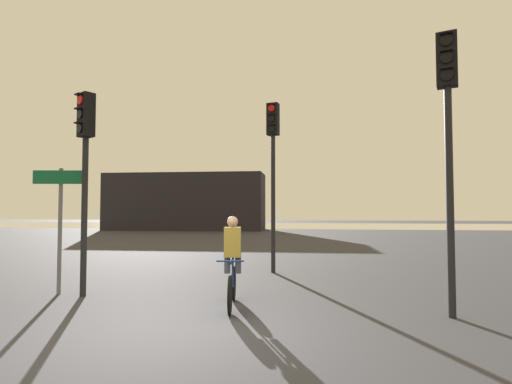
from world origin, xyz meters
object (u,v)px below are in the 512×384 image
object	(u,v)px
cyclist	(232,261)
traffic_light_near_right	(448,119)
traffic_light_near_left	(85,154)
direction_sign_post	(60,212)
traffic_light_center	(273,155)
distant_building	(186,202)

from	to	relation	value
cyclist	traffic_light_near_right	bearing A→B (deg)	168.90
traffic_light_near_left	direction_sign_post	size ratio (longest dim) A/B	1.58
direction_sign_post	traffic_light_near_left	bearing A→B (deg)	161.02
traffic_light_center	cyclist	xyz separation A→B (m)	(-0.46, -3.94, -2.45)
cyclist	traffic_light_near_left	bearing A→B (deg)	-14.97
traffic_light_near_left	cyclist	xyz separation A→B (m)	(3.13, -0.49, -2.06)
distant_building	traffic_light_center	bearing A→B (deg)	-67.75
traffic_light_center	traffic_light_near_left	size ratio (longest dim) A/B	1.15
distant_building	traffic_light_near_left	world-z (taller)	distant_building
traffic_light_near_right	traffic_light_near_left	xyz separation A→B (m)	(-6.78, 0.81, -0.35)
traffic_light_near_right	traffic_light_center	world-z (taller)	traffic_light_center
traffic_light_center	direction_sign_post	distance (m)	5.58
traffic_light_center	cyclist	size ratio (longest dim) A/B	2.77
traffic_light_near_left	direction_sign_post	world-z (taller)	traffic_light_near_left
traffic_light_near_left	direction_sign_post	xyz separation A→B (m)	(-0.60, 0.12, -1.18)
traffic_light_near_left	traffic_light_near_right	bearing A→B (deg)	-153.82
traffic_light_near_right	cyclist	xyz separation A→B (m)	(-3.65, 0.32, -2.41)
traffic_light_near_right	cyclist	world-z (taller)	traffic_light_near_right
traffic_light_near_left	traffic_light_center	bearing A→B (deg)	-103.12
distant_building	traffic_light_near_right	size ratio (longest dim) A/B	2.88
direction_sign_post	cyclist	size ratio (longest dim) A/B	1.53
distant_building	traffic_light_near_right	distance (m)	29.33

